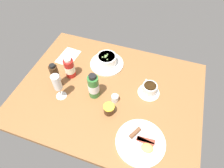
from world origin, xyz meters
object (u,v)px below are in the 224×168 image
Objects in this scene: sauce_bottle_green at (94,86)px; sauce_bottle_brown at (56,76)px; jam_jar at (109,109)px; breakfast_plate at (141,142)px; porridge_bowl at (107,61)px; wine_glass at (57,84)px; sauce_bottle_red at (70,68)px; coffee_cup at (149,89)px; creamer_jug at (115,98)px; cutlery_setting at (68,57)px.

sauce_bottle_green is 0.97× the size of sauce_bottle_brown.
jam_jar is 24.06cm from breakfast_plate.
porridge_bowl is 57.82cm from breakfast_plate.
breakfast_plate is (-34.83, 46.09, -2.55)cm from porridge_bowl.
breakfast_plate is (-20.99, 11.57, -2.14)cm from jam_jar.
porridge_bowl is at bearing -86.52° from sauce_bottle_green.
sauce_bottle_green is at bearing -158.12° from wine_glass.
coffee_cup is at bearing -177.04° from sauce_bottle_red.
sauce_bottle_red is at bearing -25.08° from sauce_bottle_green.
porridge_bowl is 26.46cm from sauce_bottle_green.
coffee_cup is at bearing -131.30° from jam_jar.
creamer_jug is 14.13cm from sauce_bottle_green.
sauce_bottle_red is at bearing -28.95° from jam_jar.
cutlery_setting is 53.28cm from jam_jar.
sauce_bottle_green reaches higher than porridge_bowl.
jam_jar is (-13.84, 34.52, -0.41)cm from porridge_bowl.
sauce_bottle_green is at bearing 141.59° from cutlery_setting.
porridge_bowl is at bearing -175.54° from cutlery_setting.
sauce_bottle_green is at bearing 93.48° from porridge_bowl.
sauce_bottle_green is at bearing -178.61° from sauce_bottle_brown.
cutlery_setting is 26.44cm from sauce_bottle_brown.
coffee_cup is at bearing -158.35° from sauce_bottle_green.
sauce_bottle_red reaches higher than coffee_cup.
creamer_jug is 8.58cm from jam_jar.
jam_jar reaches higher than breakfast_plate.
creamer_jug is 0.83× the size of jam_jar.
jam_jar is at bearing 142.63° from cutlery_setting.
breakfast_plate is (-53.35, 29.47, -5.79)cm from sauce_bottle_red.
porridge_bowl is 1.28× the size of cutlery_setting.
sauce_bottle_brown is at bearing 104.34° from cutlery_setting.
creamer_jug is at bearing 34.66° from coffee_cup.
cutlery_setting is at bearing -11.06° from coffee_cup.
sauce_bottle_red is 0.83× the size of sauce_bottle_green.
sauce_bottle_brown reaches higher than creamer_jug.
breakfast_plate is (-2.97, 32.08, -2.42)cm from coffee_cup.
sauce_bottle_green is (-30.02, 23.81, 7.70)cm from cutlery_setting.
sauce_bottle_red is 10.78cm from sauce_bottle_brown.
cutlery_setting is at bearing -75.66° from sauce_bottle_brown.
sauce_bottle_green is (-18.25, -7.33, -3.82)cm from wine_glass.
coffee_cup is 0.52× the size of breakfast_plate.
sauce_bottle_green is (12.26, -8.49, 4.93)cm from jam_jar.
sauce_bottle_brown reaches higher than breakfast_plate.
coffee_cup is at bearing -84.70° from breakfast_plate.
creamer_jug is 34.63cm from sauce_bottle_red.
jam_jar is (18.02, 20.51, -0.28)cm from coffee_cup.
porridge_bowl reaches higher than jam_jar.
coffee_cup is 52.93cm from wine_glass.
porridge_bowl is 34.80cm from coffee_cup.
creamer_jug is at bearing -94.59° from jam_jar.
wine_glass is at bearing 96.29° from sauce_bottle_red.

